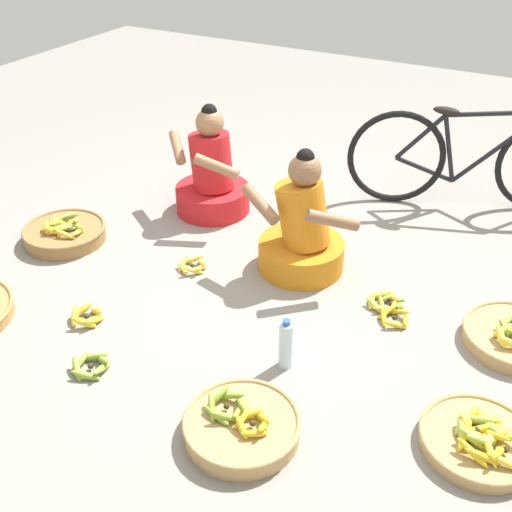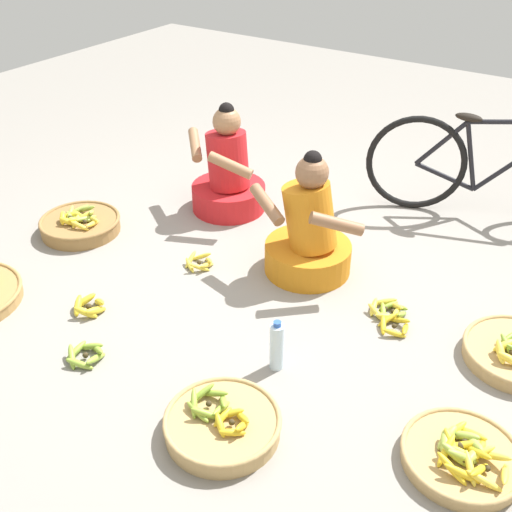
# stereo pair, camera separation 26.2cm
# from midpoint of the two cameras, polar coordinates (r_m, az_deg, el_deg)

# --- Properties ---
(ground_plane) EXTENTS (10.00, 10.00, 0.00)m
(ground_plane) POSITION_cam_midpoint_polar(r_m,az_deg,el_deg) (3.63, -0.57, -3.20)
(ground_plane) COLOR gray
(vendor_woman_front) EXTENTS (0.73, 0.52, 0.78)m
(vendor_woman_front) POSITION_cam_midpoint_polar(r_m,az_deg,el_deg) (3.70, 2.18, 2.09)
(vendor_woman_front) COLOR orange
(vendor_woman_front) RESTS_ON ground
(vendor_woman_behind) EXTENTS (0.69, 0.53, 0.78)m
(vendor_woman_behind) POSITION_cam_midpoint_polar(r_m,az_deg,el_deg) (4.38, -5.80, 7.04)
(vendor_woman_behind) COLOR red
(vendor_woman_behind) RESTS_ON ground
(bicycle_leaning) EXTENTS (1.61, 0.65, 0.73)m
(bicycle_leaning) POSITION_cam_midpoint_polar(r_m,az_deg,el_deg) (4.58, 17.45, 8.39)
(bicycle_leaning) COLOR black
(bicycle_leaning) RESTS_ON ground
(banana_basket_near_vendor) EXTENTS (0.53, 0.53, 0.17)m
(banana_basket_near_vendor) POSITION_cam_midpoint_polar(r_m,az_deg,el_deg) (4.30, -18.77, 2.00)
(banana_basket_near_vendor) COLOR olive
(banana_basket_near_vendor) RESTS_ON ground
(banana_basket_back_right) EXTENTS (0.51, 0.51, 0.14)m
(banana_basket_back_right) POSITION_cam_midpoint_polar(r_m,az_deg,el_deg) (2.87, 17.20, -15.81)
(banana_basket_back_right) COLOR tan
(banana_basket_back_right) RESTS_ON ground
(banana_basket_front_left) EXTENTS (0.52, 0.52, 0.16)m
(banana_basket_front_left) POSITION_cam_midpoint_polar(r_m,az_deg,el_deg) (2.80, -4.09, -15.27)
(banana_basket_front_left) COLOR tan
(banana_basket_front_left) RESTS_ON ground
(loose_bananas_back_left) EXTENTS (0.21, 0.21, 0.09)m
(loose_bananas_back_left) POSITION_cam_midpoint_polar(r_m,az_deg,el_deg) (3.54, -17.31, -5.31)
(loose_bananas_back_left) COLOR yellow
(loose_bananas_back_left) RESTS_ON ground
(loose_bananas_back_center) EXTENTS (0.29, 0.31, 0.08)m
(loose_bananas_back_center) POSITION_cam_midpoint_polar(r_m,az_deg,el_deg) (3.52, 9.93, -4.64)
(loose_bananas_back_center) COLOR gold
(loose_bananas_back_center) RESTS_ON ground
(loose_bananas_front_center) EXTENTS (0.20, 0.20, 0.08)m
(loose_bananas_front_center) POSITION_cam_midpoint_polar(r_m,az_deg,el_deg) (3.83, -7.76, -0.90)
(loose_bananas_front_center) COLOR yellow
(loose_bananas_front_center) RESTS_ON ground
(loose_bananas_mid_right) EXTENTS (0.21, 0.21, 0.09)m
(loose_bananas_mid_right) POSITION_cam_midpoint_polar(r_m,az_deg,el_deg) (3.24, -17.18, -9.57)
(loose_bananas_mid_right) COLOR #8CAD38
(loose_bananas_mid_right) RESTS_ON ground
(water_bottle) EXTENTS (0.07, 0.07, 0.28)m
(water_bottle) POSITION_cam_midpoint_polar(r_m,az_deg,el_deg) (3.05, 0.26, -8.16)
(water_bottle) COLOR silver
(water_bottle) RESTS_ON ground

